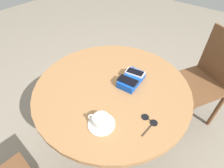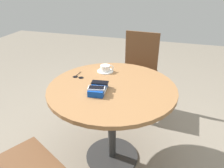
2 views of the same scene
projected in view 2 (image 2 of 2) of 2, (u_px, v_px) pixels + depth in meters
ground_plane at (112, 156)px, 2.01m from camera, size 8.00×8.00×0.00m
round_table at (112, 101)px, 1.74m from camera, size 1.00×1.00×0.73m
phone_box at (98, 89)px, 1.60m from camera, size 0.20×0.13×0.05m
phone_white at (96, 88)px, 1.54m from camera, size 0.09×0.13×0.01m
phone_black at (100, 82)px, 1.63m from camera, size 0.08×0.13×0.01m
saucer at (105, 71)px, 1.93m from camera, size 0.14×0.14×0.01m
coffee_cup at (106, 68)px, 1.92m from camera, size 0.09×0.11×0.06m
sunglasses at (78, 77)px, 1.83m from camera, size 0.13×0.10×0.01m
chair_near_window at (138, 72)px, 2.54m from camera, size 0.44×0.44×0.92m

